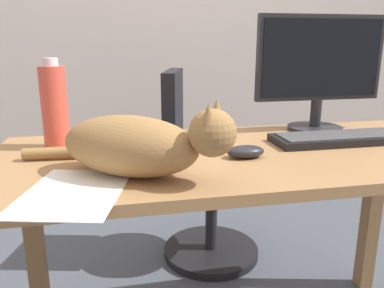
{
  "coord_description": "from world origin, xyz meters",
  "views": [
    {
      "loc": [
        -0.38,
        -1.08,
        1.07
      ],
      "look_at": [
        -0.18,
        -0.11,
        0.81
      ],
      "focal_mm": 36.21,
      "sensor_mm": 36.0,
      "label": 1
    }
  ],
  "objects_px": {
    "office_chair": "(202,180)",
    "spray_bottle": "(55,107)",
    "cat": "(138,144)",
    "keyboard": "(338,138)",
    "monitor": "(320,69)",
    "computer_mouse": "(246,152)"
  },
  "relations": [
    {
      "from": "office_chair",
      "to": "spray_bottle",
      "type": "xyz_separation_m",
      "value": [
        -0.58,
        -0.52,
        0.47
      ]
    },
    {
      "from": "monitor",
      "to": "cat",
      "type": "height_order",
      "value": "monitor"
    },
    {
      "from": "office_chair",
      "to": "spray_bottle",
      "type": "relative_size",
      "value": 3.41
    },
    {
      "from": "cat",
      "to": "spray_bottle",
      "type": "bearing_deg",
      "value": 126.21
    },
    {
      "from": "office_chair",
      "to": "monitor",
      "type": "bearing_deg",
      "value": -54.21
    },
    {
      "from": "keyboard",
      "to": "computer_mouse",
      "type": "bearing_deg",
      "value": -163.94
    },
    {
      "from": "monitor",
      "to": "cat",
      "type": "bearing_deg",
      "value": -151.16
    },
    {
      "from": "office_chair",
      "to": "spray_bottle",
      "type": "bearing_deg",
      "value": -138.5
    },
    {
      "from": "keyboard",
      "to": "computer_mouse",
      "type": "distance_m",
      "value": 0.37
    },
    {
      "from": "computer_mouse",
      "to": "monitor",
      "type": "bearing_deg",
      "value": 37.31
    },
    {
      "from": "keyboard",
      "to": "office_chair",
      "type": "bearing_deg",
      "value": 116.28
    },
    {
      "from": "office_chair",
      "to": "cat",
      "type": "relative_size",
      "value": 1.79
    },
    {
      "from": "keyboard",
      "to": "cat",
      "type": "relative_size",
      "value": 0.84
    },
    {
      "from": "keyboard",
      "to": "spray_bottle",
      "type": "xyz_separation_m",
      "value": [
        -0.9,
        0.12,
        0.12
      ]
    },
    {
      "from": "cat",
      "to": "spray_bottle",
      "type": "xyz_separation_m",
      "value": [
        -0.23,
        0.31,
        0.05
      ]
    },
    {
      "from": "spray_bottle",
      "to": "office_chair",
      "type": "bearing_deg",
      "value": 41.5
    },
    {
      "from": "monitor",
      "to": "cat",
      "type": "distance_m",
      "value": 0.79
    },
    {
      "from": "cat",
      "to": "spray_bottle",
      "type": "relative_size",
      "value": 1.9
    },
    {
      "from": "keyboard",
      "to": "spray_bottle",
      "type": "distance_m",
      "value": 0.91
    },
    {
      "from": "cat",
      "to": "computer_mouse",
      "type": "distance_m",
      "value": 0.33
    },
    {
      "from": "office_chair",
      "to": "monitor",
      "type": "relative_size",
      "value": 1.96
    },
    {
      "from": "computer_mouse",
      "to": "spray_bottle",
      "type": "bearing_deg",
      "value": 157.68
    }
  ]
}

